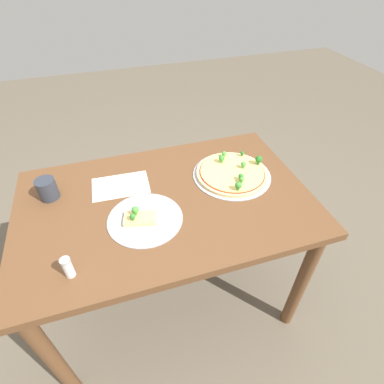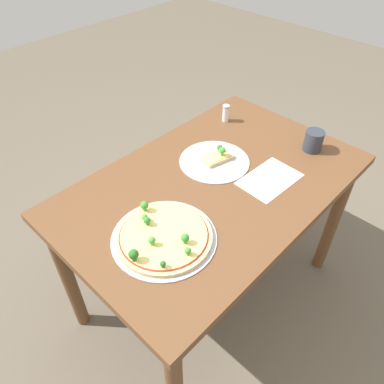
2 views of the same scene
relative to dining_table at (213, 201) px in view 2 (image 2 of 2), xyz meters
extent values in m
plane|color=brown|center=(0.00, 0.00, -0.67)|extent=(8.00, 8.00, 0.00)
cube|color=brown|center=(0.00, 0.00, 0.09)|extent=(1.26, 0.80, 0.04)
cylinder|color=brown|center=(-0.57, -0.34, -0.30)|extent=(0.06, 0.06, 0.74)
cylinder|color=brown|center=(0.57, -0.34, -0.30)|extent=(0.06, 0.06, 0.74)
cylinder|color=brown|center=(-0.57, 0.34, -0.30)|extent=(0.06, 0.06, 0.74)
cylinder|color=#A3A3A8|center=(0.34, 0.07, 0.11)|extent=(0.37, 0.37, 0.00)
cylinder|color=#E5C17F|center=(0.34, 0.07, 0.12)|extent=(0.34, 0.34, 0.01)
cylinder|color=#A82D1E|center=(0.34, 0.07, 0.13)|extent=(0.31, 0.31, 0.00)
cylinder|color=#EACC75|center=(0.34, 0.07, 0.13)|extent=(0.30, 0.30, 0.00)
sphere|color=#3D8933|center=(0.32, 0.15, 0.16)|extent=(0.03, 0.03, 0.03)
cylinder|color=#488E3A|center=(0.32, 0.15, 0.14)|extent=(0.01, 0.01, 0.01)
sphere|color=#286B23|center=(0.48, 0.09, 0.16)|extent=(0.03, 0.03, 0.03)
cylinder|color=#37742D|center=(0.48, 0.09, 0.14)|extent=(0.02, 0.02, 0.02)
sphere|color=#337A2D|center=(0.35, 0.00, 0.15)|extent=(0.02, 0.02, 0.02)
cylinder|color=#3F8136|center=(0.35, 0.00, 0.14)|extent=(0.01, 0.01, 0.01)
sphere|color=#479338|center=(0.35, 0.19, 0.15)|extent=(0.02, 0.02, 0.02)
cylinder|color=#51973E|center=(0.35, 0.19, 0.14)|extent=(0.01, 0.01, 0.01)
sphere|color=#479338|center=(0.35, -0.02, 0.15)|extent=(0.02, 0.02, 0.02)
cylinder|color=#51973E|center=(0.35, -0.02, 0.14)|extent=(0.01, 0.01, 0.01)
sphere|color=#3D8933|center=(0.31, -0.06, 0.16)|extent=(0.03, 0.03, 0.03)
cylinder|color=#488E3A|center=(0.31, -0.06, 0.14)|extent=(0.01, 0.01, 0.01)
sphere|color=#286B23|center=(0.44, 0.17, 0.15)|extent=(0.02, 0.02, 0.02)
cylinder|color=#37742D|center=(0.44, 0.17, 0.13)|extent=(0.01, 0.01, 0.01)
sphere|color=#479338|center=(0.40, 0.08, 0.15)|extent=(0.03, 0.03, 0.03)
cylinder|color=#51973E|center=(0.40, 0.08, 0.14)|extent=(0.01, 0.01, 0.01)
cylinder|color=#A3A3A8|center=(-0.11, -0.09, 0.11)|extent=(0.30, 0.30, 0.00)
cube|color=#E5C17F|center=(-0.12, -0.09, 0.12)|extent=(0.14, 0.10, 0.02)
cube|color=#EACC75|center=(-0.12, -0.09, 0.13)|extent=(0.12, 0.09, 0.00)
sphere|color=#479338|center=(-0.14, -0.07, 0.16)|extent=(0.03, 0.03, 0.03)
cylinder|color=#51973E|center=(-0.14, -0.07, 0.14)|extent=(0.01, 0.01, 0.01)
sphere|color=#337A2D|center=(-0.15, -0.10, 0.15)|extent=(0.02, 0.02, 0.02)
cylinder|color=#3F8136|center=(-0.15, -0.10, 0.14)|extent=(0.01, 0.01, 0.01)
cylinder|color=#2D333D|center=(-0.47, 0.17, 0.15)|extent=(0.08, 0.08, 0.09)
cylinder|color=silver|center=(-0.39, -0.27, 0.14)|extent=(0.03, 0.03, 0.07)
cylinder|color=#B2B2B7|center=(-0.39, -0.27, 0.19)|extent=(0.03, 0.03, 0.01)
cube|color=white|center=(-0.17, 0.15, 0.11)|extent=(0.26, 0.18, 0.00)
camera|label=1|loc=(-0.18, -0.94, 0.99)|focal=28.00mm
camera|label=2|loc=(0.89, 0.73, 1.10)|focal=35.00mm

